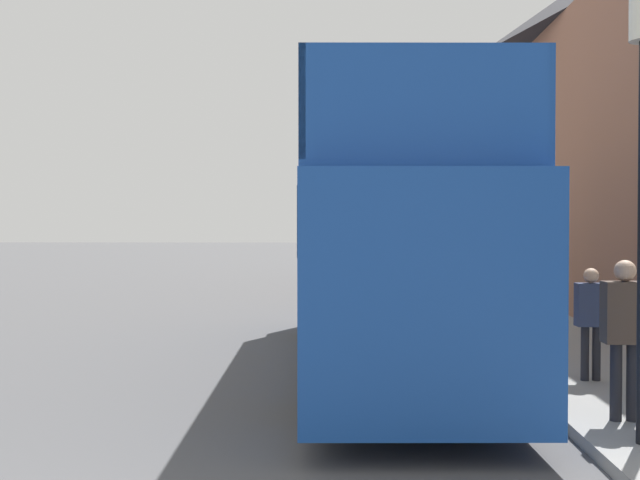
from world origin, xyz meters
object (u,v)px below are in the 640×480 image
Objects in this scene: pedestrian_third at (591,313)px; lamp_post_third at (447,179)px; pedestrian_second at (625,324)px; lamp_post_second at (488,155)px; parked_car_ahead_of_bus at (393,286)px; tour_bus at (383,253)px.

lamp_post_third reaches higher than pedestrian_third.
lamp_post_second is (-0.28, 6.47, 2.43)m from pedestrian_second.
pedestrian_second reaches higher than parked_car_ahead_of_bus.
lamp_post_second is at bearing 92.47° from pedestrian_second.
pedestrian_third is at bearing -75.83° from parked_car_ahead_of_bus.
pedestrian_second is (1.80, -11.63, 0.53)m from parked_car_ahead_of_bus.
lamp_post_second reaches higher than tour_bus.
lamp_post_second is at bearing -91.26° from lamp_post_third.
tour_bus is 5.92× the size of pedestrian_second.
pedestrian_second is 1.14× the size of pedestrian_third.
pedestrian_second is at bearing -87.53° from lamp_post_second.
tour_bus is 3.35m from pedestrian_third.
pedestrian_second is 2.15m from pedestrian_third.
tour_bus is 2.50× the size of parked_car_ahead_of_bus.
parked_car_ahead_of_bus is at bearing 98.81° from pedestrian_second.
tour_bus is 7.89m from parked_car_ahead_of_bus.
lamp_post_second is (1.52, -5.16, 2.97)m from parked_car_ahead_of_bus.
pedestrian_third is at bearing -34.44° from tour_bus.
lamp_post_third reaches higher than parked_car_ahead_of_bus.
lamp_post_second reaches higher than lamp_post_third.
lamp_post_third reaches higher than pedestrian_second.
parked_car_ahead_of_bus is 2.37× the size of pedestrian_second.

